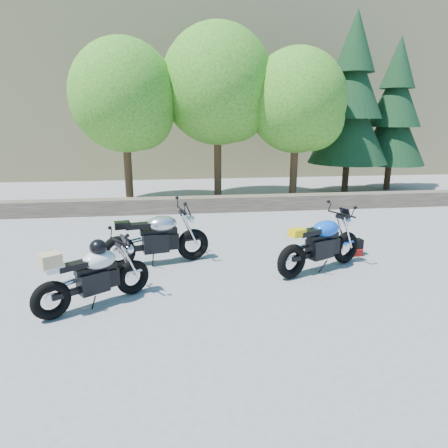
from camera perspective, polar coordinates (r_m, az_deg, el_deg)
The scene contains 12 objects.
ground at distance 8.17m, azimuth -0.51°, elevation -6.93°, with size 90.00×90.00×0.00m, color slate.
stone_wall at distance 13.35m, azimuth -3.29°, elevation 2.81°, with size 22.00×0.55×0.50m, color #43362D.
hillside at distance 36.02m, azimuth -1.08°, elevation 21.98°, with size 80.00×30.00×15.00m, color olive.
tree_decid_left at distance 14.76m, azimuth -13.71°, elevation 16.80°, with size 3.67×3.67×5.62m.
tree_decid_mid at distance 15.21m, azimuth -0.49°, elevation 18.66°, with size 4.08×4.08×6.24m.
tree_decid_right at distance 15.19m, azimuth 10.80°, elevation 16.37°, with size 3.54×3.54×5.41m.
conifer_near at distance 17.27m, azimuth 17.72°, elevation 16.34°, with size 3.17×3.17×7.06m.
conifer_far at distance 18.79m, azimuth 23.14°, elevation 14.44°, with size 2.82×2.82×6.27m.
silver_bike at distance 8.57m, azimuth -9.52°, elevation -2.10°, with size 2.28×0.82×1.16m.
white_bike at distance 6.93m, azimuth -18.23°, elevation -6.87°, with size 1.77×1.27×1.13m.
blue_bike at distance 8.36m, azimuth 13.70°, elevation -2.85°, with size 2.10×1.15×1.13m.
backpack at distance 9.60m, azimuth 18.32°, elevation -3.19°, with size 0.30×0.27×0.37m.
Camera 1 is at (-0.89, -7.53, 3.03)m, focal length 32.00 mm.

